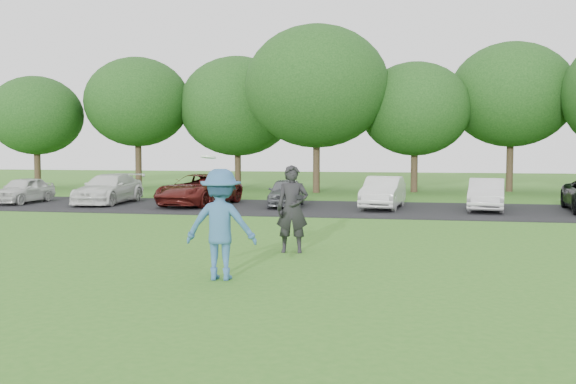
# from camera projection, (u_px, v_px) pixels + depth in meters

# --- Properties ---
(ground) EXTENTS (100.00, 100.00, 0.00)m
(ground) POSITION_uv_depth(u_px,v_px,m) (252.00, 275.00, 11.87)
(ground) COLOR #327020
(ground) RESTS_ON ground
(parking_lot) EXTENTS (32.00, 6.50, 0.03)m
(parking_lot) POSITION_uv_depth(u_px,v_px,m) (335.00, 208.00, 24.60)
(parking_lot) COLOR black
(parking_lot) RESTS_ON ground
(frisbee_player) EXTENTS (1.33, 0.82, 2.23)m
(frisbee_player) POSITION_uv_depth(u_px,v_px,m) (221.00, 224.00, 11.42)
(frisbee_player) COLOR #335F8F
(frisbee_player) RESTS_ON ground
(camera_bystander) EXTENTS (0.76, 0.54, 1.96)m
(camera_bystander) POSITION_uv_depth(u_px,v_px,m) (292.00, 209.00, 14.34)
(camera_bystander) COLOR black
(camera_bystander) RESTS_ON ground
(parked_cars) EXTENTS (28.02, 4.78, 1.24)m
(parked_cars) POSITION_uv_depth(u_px,v_px,m) (355.00, 192.00, 24.57)
(parked_cars) COLOR silver
(parked_cars) RESTS_ON parking_lot
(tree_row) EXTENTS (42.39, 9.85, 8.64)m
(tree_row) POSITION_uv_depth(u_px,v_px,m) (386.00, 98.00, 33.53)
(tree_row) COLOR #38281C
(tree_row) RESTS_ON ground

